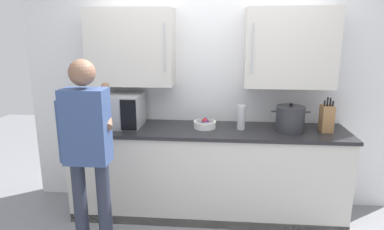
# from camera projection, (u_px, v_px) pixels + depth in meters

# --- Properties ---
(back_wall_tiled) EXTENTS (3.97, 0.44, 2.83)m
(back_wall_tiled) POSITION_uv_depth(u_px,v_px,m) (209.00, 69.00, 3.53)
(back_wall_tiled) COLOR white
(back_wall_tiled) RESTS_ON ground_plane
(counter_unit) EXTENTS (2.77, 0.64, 0.93)m
(counter_unit) POSITION_uv_depth(u_px,v_px,m) (207.00, 172.00, 3.49)
(counter_unit) COLOR beige
(counter_unit) RESTS_ON ground_plane
(microwave_oven) EXTENTS (0.56, 0.81, 0.33)m
(microwave_oven) POSITION_uv_depth(u_px,v_px,m) (112.00, 110.00, 3.45)
(microwave_oven) COLOR #B7BABF
(microwave_oven) RESTS_ON counter_unit
(fruit_bowl) EXTENTS (0.23, 0.23, 0.10)m
(fruit_bowl) POSITION_uv_depth(u_px,v_px,m) (205.00, 124.00, 3.39)
(fruit_bowl) COLOR white
(fruit_bowl) RESTS_ON counter_unit
(thermos_flask) EXTENTS (0.09, 0.09, 0.25)m
(thermos_flask) POSITION_uv_depth(u_px,v_px,m) (241.00, 117.00, 3.33)
(thermos_flask) COLOR #B7BABF
(thermos_flask) RESTS_ON counter_unit
(knife_block) EXTENTS (0.11, 0.15, 0.34)m
(knife_block) POSITION_uv_depth(u_px,v_px,m) (327.00, 118.00, 3.26)
(knife_block) COLOR #A37547
(knife_block) RESTS_ON counter_unit
(stock_pot) EXTENTS (0.37, 0.28, 0.28)m
(stock_pot) POSITION_uv_depth(u_px,v_px,m) (290.00, 119.00, 3.25)
(stock_pot) COLOR #2D2D33
(stock_pot) RESTS_ON counter_unit
(person_figure) EXTENTS (0.44, 0.64, 1.69)m
(person_figure) POSITION_uv_depth(u_px,v_px,m) (88.00, 146.00, 2.63)
(person_figure) COLOR #282D3D
(person_figure) RESTS_ON ground_plane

